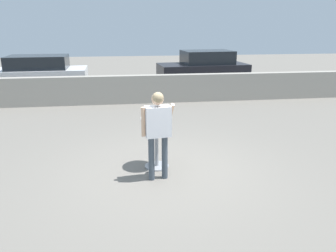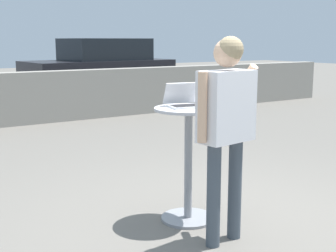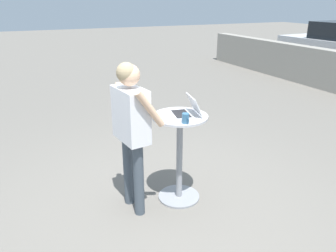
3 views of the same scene
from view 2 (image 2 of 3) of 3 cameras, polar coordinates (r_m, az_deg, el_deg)
name	(u,v)px [view 2 (image 2 of 3)]	position (r m, az deg, el deg)	size (l,w,h in m)	color
ground_plane	(223,226)	(4.24, 6.74, -11.96)	(50.00, 50.00, 0.00)	slate
pavement_kerb	(24,98)	(9.44, -17.14, 3.25)	(16.13, 0.35, 1.01)	gray
cafe_table	(188,156)	(4.17, 2.49, -3.62)	(0.61, 0.61, 1.03)	gray
laptop	(185,101)	(4.14, 2.12, 3.04)	(0.37, 0.35, 0.21)	silver
coffee_mug	(213,101)	(4.17, 5.56, 3.10)	(0.11, 0.07, 0.10)	#336084
standing_person	(226,114)	(3.64, 7.10, 1.45)	(0.60, 0.42, 1.64)	#424C56
parked_car_further_down	(101,69)	(12.86, -8.22, 6.87)	(4.04, 2.11, 1.65)	black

